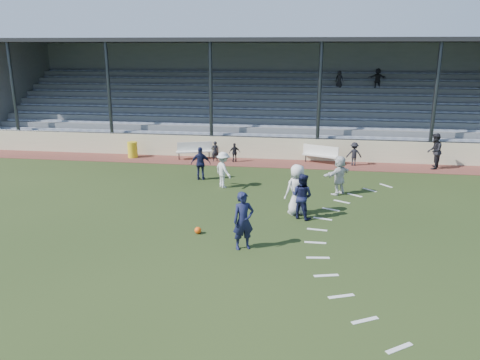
# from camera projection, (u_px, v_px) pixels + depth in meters

# --- Properties ---
(ground) EXTENTS (90.00, 90.00, 0.00)m
(ground) POSITION_uv_depth(u_px,v_px,m) (229.00, 238.00, 15.63)
(ground) COLOR #233214
(ground) RESTS_ON ground
(cinder_track) EXTENTS (34.00, 2.00, 0.02)m
(cinder_track) POSITION_uv_depth(u_px,v_px,m) (261.00, 163.00, 25.61)
(cinder_track) COLOR brown
(cinder_track) RESTS_ON ground
(retaining_wall) EXTENTS (34.00, 0.18, 1.20)m
(retaining_wall) POSITION_uv_depth(u_px,v_px,m) (263.00, 148.00, 26.44)
(retaining_wall) COLOR beige
(retaining_wall) RESTS_ON ground
(bench_left) EXTENTS (2.02, 1.08, 0.95)m
(bench_left) POSITION_uv_depth(u_px,v_px,m) (194.00, 149.00, 26.37)
(bench_left) COLOR silver
(bench_left) RESTS_ON cinder_track
(bench_right) EXTENTS (2.01, 1.16, 0.95)m
(bench_right) POSITION_uv_depth(u_px,v_px,m) (321.00, 153.00, 25.39)
(bench_right) COLOR silver
(bench_right) RESTS_ON cinder_track
(trash_bin) EXTENTS (0.56, 0.56, 0.89)m
(trash_bin) POSITION_uv_depth(u_px,v_px,m) (133.00, 150.00, 26.73)
(trash_bin) COLOR yellow
(trash_bin) RESTS_ON cinder_track
(football) EXTENTS (0.24, 0.24, 0.24)m
(football) POSITION_uv_depth(u_px,v_px,m) (198.00, 230.00, 15.94)
(football) COLOR #F0520E
(football) RESTS_ON ground
(player_white_lead) EXTENTS (1.13, 1.03, 1.94)m
(player_white_lead) POSITION_uv_depth(u_px,v_px,m) (297.00, 190.00, 17.57)
(player_white_lead) COLOR silver
(player_white_lead) RESTS_ON ground
(player_navy_lead) EXTENTS (0.81, 0.71, 1.86)m
(player_navy_lead) POSITION_uv_depth(u_px,v_px,m) (243.00, 221.00, 14.55)
(player_navy_lead) COLOR #141738
(player_navy_lead) RESTS_ON ground
(player_navy_mid) EXTENTS (1.04, 0.96, 1.71)m
(player_navy_mid) POSITION_uv_depth(u_px,v_px,m) (302.00, 196.00, 17.18)
(player_navy_mid) COLOR #141738
(player_navy_mid) RESTS_ON ground
(player_white_wing) EXTENTS (1.15, 1.20, 1.63)m
(player_white_wing) POSITION_uv_depth(u_px,v_px,m) (223.00, 170.00, 20.98)
(player_white_wing) COLOR silver
(player_white_wing) RESTS_ON ground
(player_navy_wing) EXTENTS (0.97, 0.52, 1.58)m
(player_navy_wing) POSITION_uv_depth(u_px,v_px,m) (201.00, 163.00, 22.22)
(player_navy_wing) COLOR #141738
(player_navy_wing) RESTS_ON ground
(player_white_back) EXTENTS (1.42, 1.51, 1.70)m
(player_white_back) POSITION_uv_depth(u_px,v_px,m) (339.00, 175.00, 20.00)
(player_white_back) COLOR silver
(player_white_back) RESTS_ON ground
(official) EXTENTS (0.98, 1.09, 1.86)m
(official) POSITION_uv_depth(u_px,v_px,m) (434.00, 151.00, 24.12)
(official) COLOR black
(official) RESTS_ON cinder_track
(sub_left_near) EXTENTS (0.49, 0.41, 1.13)m
(sub_left_near) POSITION_uv_depth(u_px,v_px,m) (215.00, 151.00, 25.78)
(sub_left_near) COLOR black
(sub_left_near) RESTS_ON cinder_track
(sub_left_far) EXTENTS (0.66, 0.45, 1.04)m
(sub_left_far) POSITION_uv_depth(u_px,v_px,m) (235.00, 153.00, 25.65)
(sub_left_far) COLOR black
(sub_left_far) RESTS_ON cinder_track
(sub_right) EXTENTS (0.84, 0.52, 1.25)m
(sub_right) POSITION_uv_depth(u_px,v_px,m) (354.00, 154.00, 24.86)
(sub_right) COLOR black
(sub_right) RESTS_ON cinder_track
(grandstand) EXTENTS (34.60, 9.00, 6.61)m
(grandstand) POSITION_uv_depth(u_px,v_px,m) (271.00, 109.00, 30.48)
(grandstand) COLOR slate
(grandstand) RESTS_ON ground
(penalty_arc) EXTENTS (3.89, 14.63, 0.01)m
(penalty_arc) POSITION_uv_depth(u_px,v_px,m) (355.00, 245.00, 15.05)
(penalty_arc) COLOR silver
(penalty_arc) RESTS_ON ground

